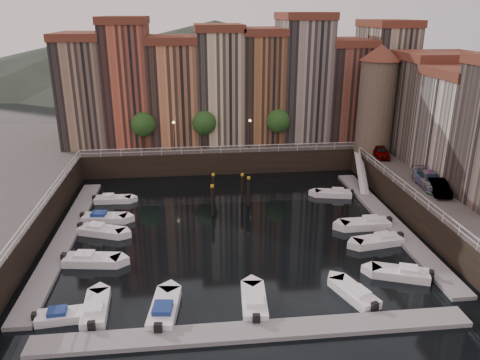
{
  "coord_description": "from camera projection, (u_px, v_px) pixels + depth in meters",
  "views": [
    {
      "loc": [
        -3.94,
        -43.01,
        20.58
      ],
      "look_at": [
        1.23,
        4.0,
        3.49
      ],
      "focal_mm": 35.0,
      "sensor_mm": 36.0,
      "label": 1
    }
  ],
  "objects": [
    {
      "name": "boat_near_0",
      "position": [
        96.0,
        309.0,
        33.68
      ],
      "size": [
        1.96,
        4.76,
        1.08
      ],
      "rotation": [
        0.0,
        0.0,
        1.63
      ],
      "color": "white",
      "rests_on": "ground"
    },
    {
      "name": "boat_right_2",
      "position": [
        366.0,
        224.0,
        47.14
      ],
      "size": [
        5.2,
        1.98,
        1.19
      ],
      "rotation": [
        0.0,
        0.0,
        3.16
      ],
      "color": "white",
      "rests_on": "ground"
    },
    {
      "name": "boat_left_0",
      "position": [
        64.0,
        316.0,
        33.03
      ],
      "size": [
        4.32,
        1.9,
        0.98
      ],
      "rotation": [
        0.0,
        0.0,
        0.09
      ],
      "color": "white",
      "rests_on": "ground"
    },
    {
      "name": "boat_left_4",
      "position": [
        112.0,
        199.0,
        53.49
      ],
      "size": [
        4.34,
        1.72,
        0.99
      ],
      "rotation": [
        0.0,
        0.0,
        -0.04
      ],
      "color": "white",
      "rests_on": "ground"
    },
    {
      "name": "corner_tower",
      "position": [
        377.0,
        98.0,
        59.75
      ],
      "size": [
        5.2,
        5.2,
        13.8
      ],
      "color": "#6B5B4C",
      "rests_on": "quay_right"
    },
    {
      "name": "dock_right",
      "position": [
        389.0,
        221.0,
        48.28
      ],
      "size": [
        2.0,
        28.0,
        0.35
      ],
      "primitive_type": "cube",
      "color": "gray",
      "rests_on": "ground"
    },
    {
      "name": "dock_left",
      "position": [
        66.0,
        237.0,
        44.95
      ],
      "size": [
        2.0,
        28.0,
        0.35
      ],
      "primitive_type": "cube",
      "color": "gray",
      "rests_on": "ground"
    },
    {
      "name": "boat_right_4",
      "position": [
        334.0,
        193.0,
        55.19
      ],
      "size": [
        4.56,
        2.42,
        1.02
      ],
      "rotation": [
        0.0,
        0.0,
        2.94
      ],
      "color": "white",
      "rests_on": "ground"
    },
    {
      "name": "car_b",
      "position": [
        438.0,
        188.0,
        47.43
      ],
      "size": [
        2.19,
        4.48,
        1.41
      ],
      "primitive_type": "imported",
      "rotation": [
        0.0,
        0.0,
        -0.17
      ],
      "color": "gray",
      "rests_on": "quay_right"
    },
    {
      "name": "boat_right_1",
      "position": [
        379.0,
        241.0,
        43.71
      ],
      "size": [
        4.96,
        2.45,
        1.11
      ],
      "rotation": [
        0.0,
        0.0,
        3.3
      ],
      "color": "white",
      "rests_on": "ground"
    },
    {
      "name": "mountains",
      "position": [
        205.0,
        54.0,
        147.92
      ],
      "size": [
        145.0,
        100.0,
        18.0
      ],
      "color": "#2D382D",
      "rests_on": "ground"
    },
    {
      "name": "car_a",
      "position": [
        380.0,
        152.0,
        59.33
      ],
      "size": [
        2.36,
        4.58,
        1.49
      ],
      "primitive_type": "imported",
      "rotation": [
        0.0,
        0.0,
        -0.14
      ],
      "color": "gray",
      "rests_on": "quay_right"
    },
    {
      "name": "car_c",
      "position": [
        429.0,
        181.0,
        49.25
      ],
      "size": [
        2.62,
        5.57,
        1.57
      ],
      "primitive_type": "imported",
      "rotation": [
        0.0,
        0.0,
        -0.08
      ],
      "color": "gray",
      "rests_on": "quay_right"
    },
    {
      "name": "ground",
      "position": [
        232.0,
        226.0,
        47.61
      ],
      "size": [
        200.0,
        200.0,
        0.0
      ],
      "primitive_type": "plane",
      "color": "black",
      "rests_on": "ground"
    },
    {
      "name": "right_terrace",
      "position": [
        472.0,
        119.0,
        50.63
      ],
      "size": [
        9.3,
        24.3,
        14.0
      ],
      "color": "#675E4E",
      "rests_on": "quay_right"
    },
    {
      "name": "boat_near_3",
      "position": [
        355.0,
        293.0,
        35.56
      ],
      "size": [
        3.1,
        4.76,
        1.07
      ],
      "rotation": [
        0.0,
        0.0,
        1.92
      ],
      "color": "white",
      "rests_on": "ground"
    },
    {
      "name": "boat_near_1",
      "position": [
        164.0,
        310.0,
        33.59
      ],
      "size": [
        2.43,
        5.25,
        1.18
      ],
      "rotation": [
        0.0,
        0.0,
        1.45
      ],
      "color": "white",
      "rests_on": "ground"
    },
    {
      "name": "promenade_trees",
      "position": [
        209.0,
        123.0,
        62.24
      ],
      "size": [
        21.2,
        3.2,
        5.2
      ],
      "color": "black",
      "rests_on": "quay_far"
    },
    {
      "name": "quay_far",
      "position": [
        216.0,
        144.0,
        71.4
      ],
      "size": [
        80.0,
        20.0,
        3.0
      ],
      "primitive_type": "cube",
      "color": "black",
      "rests_on": "ground"
    },
    {
      "name": "boat_left_3",
      "position": [
        104.0,
        218.0,
        48.58
      ],
      "size": [
        4.87,
        2.27,
        1.1
      ],
      "rotation": [
        0.0,
        0.0,
        -0.12
      ],
      "color": "white",
      "rests_on": "ground"
    },
    {
      "name": "boat_left_1",
      "position": [
        91.0,
        260.0,
        40.33
      ],
      "size": [
        5.13,
        2.48,
        1.15
      ],
      "rotation": [
        0.0,
        0.0,
        -0.14
      ],
      "color": "white",
      "rests_on": "ground"
    },
    {
      "name": "boat_near_2",
      "position": [
        254.0,
        302.0,
        34.48
      ],
      "size": [
        2.12,
        4.99,
        1.13
      ],
      "rotation": [
        0.0,
        0.0,
        1.5
      ],
      "color": "white",
      "rests_on": "ground"
    },
    {
      "name": "street_lamps",
      "position": [
        212.0,
        130.0,
        61.58
      ],
      "size": [
        10.36,
        0.36,
        4.18
      ],
      "color": "black",
      "rests_on": "quay_far"
    },
    {
      "name": "mooring_pilings",
      "position": [
        229.0,
        193.0,
        51.84
      ],
      "size": [
        4.5,
        3.99,
        3.78
      ],
      "color": "black",
      "rests_on": "ground"
    },
    {
      "name": "far_terrace",
      "position": [
        240.0,
        84.0,
        66.19
      ],
      "size": [
        48.7,
        10.3,
        17.5
      ],
      "color": "#94775E",
      "rests_on": "quay_far"
    },
    {
      "name": "railings",
      "position": [
        228.0,
        175.0,
        50.89
      ],
      "size": [
        36.08,
        34.04,
        0.52
      ],
      "color": "white",
      "rests_on": "ground"
    },
    {
      "name": "boat_left_2",
      "position": [
        101.0,
        231.0,
        45.73
      ],
      "size": [
        4.92,
        3.24,
        1.11
      ],
      "rotation": [
        0.0,
        0.0,
        -0.36
      ],
      "color": "white",
      "rests_on": "ground"
    },
    {
      "name": "gangway",
      "position": [
        361.0,
        171.0,
        58.06
      ],
      "size": [
        2.78,
        8.32,
        3.73
      ],
      "color": "white",
      "rests_on": "ground"
    },
    {
      "name": "dock_near",
      "position": [
        256.0,
        331.0,
        31.66
      ],
      "size": [
        30.0,
        2.0,
        0.35
      ],
      "primitive_type": "cube",
      "color": "gray",
      "rests_on": "ground"
    },
    {
      "name": "boat_right_0",
      "position": [
        402.0,
        273.0,
        38.28
      ],
      "size": [
        4.91,
        3.24,
        1.11
      ],
      "rotation": [
        0.0,
        0.0,
        2.78
      ],
      "color": "white",
      "rests_on": "ground"
    }
  ]
}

